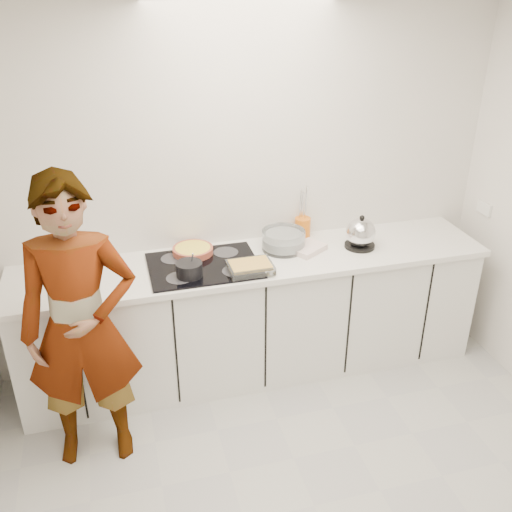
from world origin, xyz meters
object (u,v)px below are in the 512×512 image
object	(u,v)px
hob	(204,266)
saucepan	(189,269)
baking_dish	(250,267)
utensil_crock	(303,227)
tart_dish	(193,250)
mixing_bowl	(283,241)
kettle	(361,234)
cook	(81,328)

from	to	relation	value
hob	saucepan	distance (m)	0.18
baking_dish	utensil_crock	xyz separation A→B (m)	(0.51, 0.45, 0.03)
tart_dish	mixing_bowl	size ratio (longest dim) A/B	0.88
hob	kettle	distance (m)	1.12
hob	mixing_bowl	bearing A→B (deg)	10.69
mixing_bowl	utensil_crock	distance (m)	0.27
kettle	utensil_crock	world-z (taller)	kettle
hob	tart_dish	distance (m)	0.19
utensil_crock	cook	distance (m)	1.76
kettle	saucepan	bearing A→B (deg)	-173.91
baking_dish	kettle	bearing A→B (deg)	11.34
saucepan	kettle	size ratio (longest dim) A/B	0.64
hob	saucepan	bearing A→B (deg)	-131.63
cook	kettle	bearing A→B (deg)	18.70
kettle	mixing_bowl	bearing A→B (deg)	168.44
hob	tart_dish	size ratio (longest dim) A/B	2.07
hob	kettle	bearing A→B (deg)	0.11
mixing_bowl	cook	distance (m)	1.50
baking_dish	tart_dish	bearing A→B (deg)	131.97
baking_dish	hob	bearing A→B (deg)	148.68
tart_dish	utensil_crock	world-z (taller)	utensil_crock
kettle	utensil_crock	bearing A→B (deg)	139.38
cook	saucepan	bearing A→B (deg)	33.08
tart_dish	saucepan	world-z (taller)	saucepan
saucepan	tart_dish	bearing A→B (deg)	76.60
tart_dish	cook	distance (m)	1.01
baking_dish	utensil_crock	bearing A→B (deg)	41.26
utensil_crock	mixing_bowl	bearing A→B (deg)	-139.34
hob	baking_dish	world-z (taller)	baking_dish
mixing_bowl	utensil_crock	xyz separation A→B (m)	(0.20, 0.17, 0.01)
kettle	utensil_crock	size ratio (longest dim) A/B	1.92
saucepan	mixing_bowl	bearing A→B (deg)	18.89
utensil_crock	saucepan	bearing A→B (deg)	-155.40
saucepan	utensil_crock	world-z (taller)	saucepan
saucepan	kettle	distance (m)	1.24
tart_dish	saucepan	bearing A→B (deg)	-103.40
saucepan	utensil_crock	size ratio (longest dim) A/B	1.22
tart_dish	baking_dish	distance (m)	0.47
mixing_bowl	baking_dish	bearing A→B (deg)	-138.36
tart_dish	utensil_crock	xyz separation A→B (m)	(0.83, 0.10, 0.03)
mixing_bowl	tart_dish	bearing A→B (deg)	173.41
tart_dish	mixing_bowl	world-z (taller)	mixing_bowl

